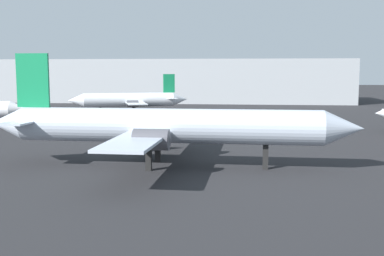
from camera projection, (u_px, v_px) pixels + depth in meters
name	position (u px, v px, depth m)	size (l,w,h in m)	color
airplane_on_taxiway	(164.00, 126.00, 43.26)	(34.72, 23.88, 10.40)	#B2BCCC
airplane_far_right	(130.00, 100.00, 97.85)	(24.15, 17.70, 8.14)	silver
terminal_building	(176.00, 81.00, 139.09)	(98.02, 26.75, 11.99)	#999EA3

